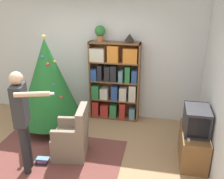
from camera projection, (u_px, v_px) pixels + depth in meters
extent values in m
plane|color=#9E7A56|center=(66.00, 163.00, 4.23)|extent=(14.00, 14.00, 0.00)
cube|color=silver|center=(95.00, 59.00, 5.57)|extent=(8.00, 0.10, 2.60)
cube|color=brown|center=(51.00, 161.00, 4.26)|extent=(2.38, 1.73, 0.01)
cube|color=brown|center=(91.00, 80.00, 5.55)|extent=(0.03, 0.26, 1.74)
cube|color=brown|center=(139.00, 83.00, 5.35)|extent=(0.03, 0.26, 1.74)
cube|color=brown|center=(115.00, 43.00, 5.14)|extent=(1.09, 0.26, 0.03)
cube|color=brown|center=(116.00, 80.00, 5.57)|extent=(1.09, 0.01, 1.74)
cube|color=brown|center=(114.00, 116.00, 5.76)|extent=(1.06, 0.26, 0.03)
cube|color=#B22D28|center=(96.00, 108.00, 5.75)|extent=(0.14, 0.22, 0.34)
cube|color=#B22D28|center=(105.00, 110.00, 5.71)|extent=(0.18, 0.18, 0.27)
cube|color=#2D7A42|center=(114.00, 110.00, 5.68)|extent=(0.15, 0.22, 0.29)
cube|color=#B22D28|center=(123.00, 110.00, 5.63)|extent=(0.13, 0.21, 0.35)
cube|color=#5B899E|center=(132.00, 113.00, 5.62)|extent=(0.12, 0.24, 0.24)
cube|color=brown|center=(114.00, 99.00, 5.60)|extent=(1.06, 0.26, 0.03)
cube|color=#2D7A42|center=(96.00, 91.00, 5.61)|extent=(0.16, 0.24, 0.30)
cube|color=beige|center=(105.00, 93.00, 5.57)|extent=(0.17, 0.22, 0.24)
cube|color=#284C93|center=(115.00, 92.00, 5.52)|extent=(0.14, 0.23, 0.32)
cube|color=beige|center=(123.00, 94.00, 5.47)|extent=(0.15, 0.20, 0.29)
cube|color=beige|center=(133.00, 93.00, 5.43)|extent=(0.15, 0.22, 0.36)
cube|color=brown|center=(114.00, 81.00, 5.45)|extent=(1.06, 0.26, 0.03)
cube|color=#284C93|center=(94.00, 74.00, 5.45)|extent=(0.13, 0.21, 0.25)
cube|color=#232328|center=(101.00, 73.00, 5.42)|extent=(0.09, 0.24, 0.34)
cube|color=#232328|center=(108.00, 73.00, 5.39)|extent=(0.11, 0.23, 0.32)
cube|color=#232328|center=(114.00, 73.00, 5.36)|extent=(0.13, 0.21, 0.34)
cube|color=#5B899E|center=(121.00, 76.00, 5.35)|extent=(0.09, 0.24, 0.25)
cube|color=#2D7A42|center=(128.00, 74.00, 5.31)|extent=(0.10, 0.23, 0.34)
cube|color=#284C93|center=(135.00, 76.00, 5.28)|extent=(0.11, 0.19, 0.27)
cube|color=brown|center=(115.00, 62.00, 5.29)|extent=(1.06, 0.26, 0.03)
cube|color=beige|center=(98.00, 55.00, 5.28)|extent=(0.31, 0.23, 0.28)
cube|color=orange|center=(113.00, 54.00, 5.21)|extent=(0.23, 0.22, 0.35)
cube|color=orange|center=(130.00, 56.00, 5.14)|extent=(0.29, 0.20, 0.30)
cube|color=brown|center=(193.00, 146.00, 4.22)|extent=(0.42, 0.90, 0.55)
cube|color=#28282D|center=(197.00, 120.00, 4.05)|extent=(0.39, 0.55, 0.43)
cube|color=black|center=(199.00, 129.00, 3.79)|extent=(0.32, 0.01, 0.33)
cube|color=white|center=(188.00, 139.00, 3.90)|extent=(0.04, 0.12, 0.02)
cylinder|color=#4C3323|center=(52.00, 125.00, 5.32)|extent=(0.36, 0.36, 0.10)
cylinder|color=brown|center=(52.00, 121.00, 5.28)|extent=(0.08, 0.08, 0.12)
cone|color=#1E6028|center=(48.00, 81.00, 4.95)|extent=(1.29, 1.29, 1.68)
sphere|color=gold|center=(54.00, 62.00, 4.79)|extent=(0.05, 0.05, 0.05)
sphere|color=red|center=(44.00, 88.00, 5.40)|extent=(0.04, 0.04, 0.04)
sphere|color=red|center=(68.00, 92.00, 5.01)|extent=(0.04, 0.04, 0.04)
sphere|color=silver|center=(42.00, 69.00, 5.05)|extent=(0.06, 0.06, 0.06)
sphere|color=#335BB2|center=(42.00, 57.00, 4.66)|extent=(0.07, 0.07, 0.07)
sphere|color=red|center=(48.00, 64.00, 4.67)|extent=(0.07, 0.07, 0.07)
sphere|color=#335BB2|center=(53.00, 85.00, 4.71)|extent=(0.05, 0.05, 0.05)
sphere|color=red|center=(61.00, 97.00, 4.79)|extent=(0.07, 0.07, 0.07)
sphere|color=red|center=(52.00, 58.00, 4.92)|extent=(0.05, 0.05, 0.05)
sphere|color=#E5CC4C|center=(44.00, 36.00, 4.63)|extent=(0.07, 0.07, 0.07)
cube|color=#7A6B5B|center=(70.00, 145.00, 4.36)|extent=(0.63, 0.63, 0.42)
cube|color=#7A6B5B|center=(82.00, 122.00, 4.18)|extent=(0.20, 0.57, 0.50)
cube|color=#7A6B5B|center=(72.00, 122.00, 4.47)|extent=(0.51, 0.15, 0.20)
cube|color=#7A6B5B|center=(66.00, 137.00, 4.03)|extent=(0.51, 0.15, 0.20)
cylinder|color=#232328|center=(27.00, 144.00, 4.01)|extent=(0.11, 0.11, 0.84)
cylinder|color=#232328|center=(25.00, 151.00, 3.84)|extent=(0.11, 0.11, 0.84)
cube|color=#2D2D33|center=(20.00, 105.00, 3.66)|extent=(0.27, 0.36, 0.63)
cylinder|color=#DBAD89|center=(23.00, 101.00, 3.85)|extent=(0.07, 0.07, 0.50)
cylinder|color=#DBAD89|center=(32.00, 94.00, 3.41)|extent=(0.48, 0.21, 0.07)
cube|color=white|center=(50.00, 94.00, 3.43)|extent=(0.12, 0.07, 0.03)
sphere|color=#DBAD89|center=(16.00, 78.00, 3.51)|extent=(0.19, 0.19, 0.19)
cylinder|color=#935B38|center=(100.00, 39.00, 5.17)|extent=(0.14, 0.14, 0.12)
sphere|color=#2D7033|center=(100.00, 31.00, 5.11)|extent=(0.22, 0.22, 0.22)
cylinder|color=#473828|center=(129.00, 42.00, 5.07)|extent=(0.12, 0.12, 0.04)
cone|color=black|center=(129.00, 37.00, 5.04)|extent=(0.20, 0.20, 0.14)
cube|color=beige|center=(61.00, 139.00, 4.89)|extent=(0.17, 0.14, 0.02)
cube|color=gold|center=(60.00, 138.00, 4.88)|extent=(0.22, 0.13, 0.03)
cube|color=#284C93|center=(60.00, 136.00, 4.88)|extent=(0.22, 0.14, 0.04)
cube|color=#843889|center=(61.00, 135.00, 4.86)|extent=(0.19, 0.14, 0.03)
cube|color=#232328|center=(42.00, 162.00, 4.22)|extent=(0.23, 0.17, 0.04)
cube|color=#843889|center=(43.00, 160.00, 4.21)|extent=(0.17, 0.17, 0.03)
cube|color=#5B899E|center=(43.00, 159.00, 4.20)|extent=(0.22, 0.12, 0.03)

